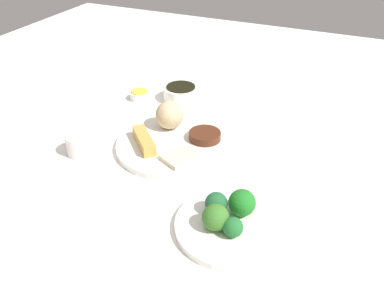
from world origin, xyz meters
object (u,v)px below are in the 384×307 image
main_plate (175,145)px  broccoli_plate (233,226)px  soy_sauce_bowl (181,94)px  sauce_ramekin_hot_mustard (140,96)px  teacup (80,145)px

main_plate → broccoli_plate: bearing=-43.0°
soy_sauce_bowl → broccoli_plate: bearing=-54.4°
soy_sauce_bowl → sauce_ramekin_hot_mustard: size_ratio=1.76×
broccoli_plate → teacup: 0.44m
main_plate → sauce_ramekin_hot_mustard: bearing=137.0°
main_plate → sauce_ramekin_hot_mustard: (-0.22, 0.21, 0.00)m
main_plate → teacup: teacup is taller
broccoli_plate → teacup: (-0.43, 0.10, 0.02)m
broccoli_plate → soy_sauce_bowl: soy_sauce_bowl is taller
broccoli_plate → sauce_ramekin_hot_mustard: bearing=137.0°
main_plate → sauce_ramekin_hot_mustard: size_ratio=4.88×
sauce_ramekin_hot_mustard → main_plate: bearing=-43.0°
main_plate → soy_sauce_bowl: 0.27m
broccoli_plate → main_plate: bearing=137.0°
soy_sauce_bowl → teacup: teacup is taller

